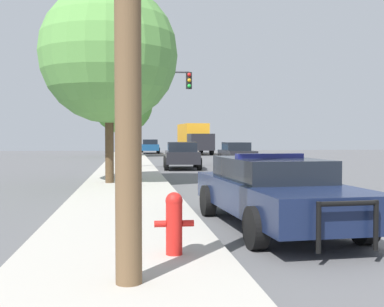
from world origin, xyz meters
name	(u,v)px	position (x,y,z in m)	size (l,w,h in m)	color
sidewalk_left	(123,239)	(-5.10, 0.00, 0.07)	(3.00, 110.00, 0.13)	#ADA89E
police_car	(273,190)	(-2.24, 1.04, 0.73)	(2.35, 5.52, 1.43)	#141E3D
fire_hydrant	(174,221)	(-4.39, -1.39, 0.59)	(0.55, 0.24, 0.86)	red
traffic_light	(151,98)	(-3.81, 17.86, 3.84)	(3.68, 0.35, 5.27)	#424247
car_background_distant	(150,146)	(-2.77, 44.04, 0.78)	(2.06, 4.56, 1.50)	navy
car_background_midblock	(182,155)	(-2.14, 18.27, 0.77)	(2.14, 4.06, 1.48)	black
car_background_oncoming	(237,153)	(1.84, 22.25, 0.74)	(1.93, 4.19, 1.42)	black
box_truck	(194,138)	(1.62, 40.93, 1.67)	(2.90, 8.05, 3.12)	black
tree_sidewalk_far	(123,104)	(-5.56, 35.01, 4.72)	(5.31, 5.31, 7.26)	brown
tree_sidewalk_near	(109,54)	(-5.69, 9.32, 4.66)	(4.86, 4.86, 6.97)	#4C3823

